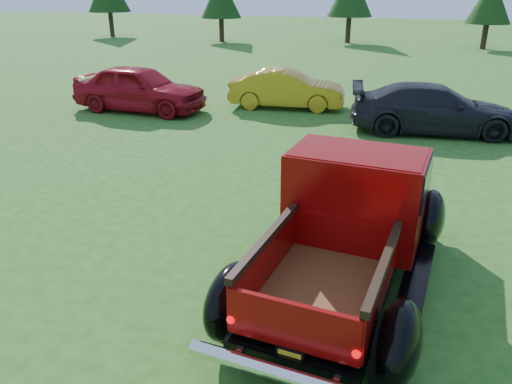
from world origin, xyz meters
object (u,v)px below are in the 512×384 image
at_px(show_car_red, 139,88).
at_px(show_car_yellow, 287,89).
at_px(show_car_grey, 434,109).
at_px(pickup_truck, 354,218).
at_px(tree_mid_right, 491,1).

height_order(show_car_red, show_car_yellow, show_car_red).
relative_size(show_car_yellow, show_car_grey, 0.83).
distance_m(pickup_truck, show_car_red, 11.50).
xyz_separation_m(tree_mid_right, show_car_grey, (-3.17, -21.91, -2.29)).
height_order(pickup_truck, show_car_grey, pickup_truck).
bearing_deg(show_car_yellow, show_car_grey, -116.35).
distance_m(tree_mid_right, show_car_red, 25.56).
xyz_separation_m(show_car_red, show_car_grey, (9.33, 0.28, -0.08)).
bearing_deg(show_car_red, show_car_yellow, -65.36).
height_order(show_car_red, show_car_grey, show_car_red).
bearing_deg(show_car_yellow, tree_mid_right, -28.39).
bearing_deg(show_car_yellow, pickup_truck, -167.14).
xyz_separation_m(pickup_truck, show_car_yellow, (-3.62, 10.04, -0.25)).
height_order(tree_mid_right, pickup_truck, tree_mid_right).
relative_size(pickup_truck, show_car_grey, 1.12).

